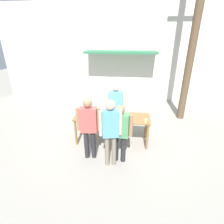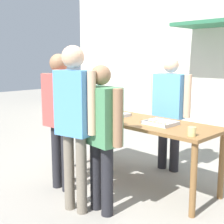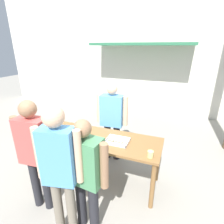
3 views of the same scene
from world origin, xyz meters
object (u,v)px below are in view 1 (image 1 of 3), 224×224
Objects in this scene: condiment_jar_mustard at (77,118)px; condiment_jar_ketchup at (80,118)px; person_customer_holding_hotdog at (89,124)px; beer_cup at (146,121)px; food_tray_sausages at (98,116)px; food_tray_buns at (126,117)px; utility_pole at (196,22)px; person_customer_with_cup at (120,130)px; person_server_behind_table at (116,104)px; person_customer_waiting_in_line at (110,128)px.

condiment_jar_mustard is 1.00× the size of condiment_jar_ketchup.
beer_cup is at bearing -163.29° from person_customer_holding_hotdog.
food_tray_sausages is 0.84m from food_tray_buns.
food_tray_sausages is 4.48m from utility_pole.
beer_cup reaches higher than food_tray_buns.
person_customer_holding_hotdog is (-0.07, -0.83, 0.15)m from food_tray_sausages.
condiment_jar_mustard is 0.04× the size of person_customer_holding_hotdog.
person_customer_holding_hotdog is at bearing -56.37° from condiment_jar_ketchup.
person_customer_with_cup is at bearing -28.45° from condiment_jar_ketchup.
food_tray_buns is 5.49× the size of condiment_jar_mustard.
person_customer_with_cup is (0.73, -0.89, 0.07)m from food_tray_sausages.
condiment_jar_ketchup is at bearing -146.66° from utility_pole.
person_server_behind_table is 1.64m from person_customer_holding_hotdog.
utility_pole is at bearing 33.34° from condiment_jar_ketchup.
person_customer_with_cup is at bearing -84.03° from person_server_behind_table.
utility_pole is at bearing -140.61° from person_customer_waiting_in_line.
condiment_jar_mustard is 1.41m from person_server_behind_table.
person_customer_with_cup reaches higher than condiment_jar_mustard.
food_tray_sausages is at bearing -100.42° from person_customer_holding_hotdog.
beer_cup reaches higher than condiment_jar_ketchup.
food_tray_buns is 3.96m from utility_pole.
person_server_behind_table is at bearing 117.12° from food_tray_buns.
beer_cup is at bearing -124.98° from utility_pole.
person_customer_holding_hotdog is 0.25× the size of utility_pole.
person_server_behind_table is at bearing 134.76° from beer_cup.
condiment_jar_mustard is (-0.57, -0.24, 0.02)m from food_tray_sausages.
condiment_jar_mustard is 0.04× the size of person_customer_with_cup.
food_tray_sausages is at bearing 179.84° from food_tray_buns.
person_customer_with_cup is (0.26, -1.60, -0.04)m from person_server_behind_table.
utility_pole reaches higher than food_tray_sausages.
condiment_jar_mustard is at bearing -140.54° from person_server_behind_table.
utility_pole reaches higher than person_server_behind_table.
food_tray_buns and condiment_jar_ketchup have the same top height.
beer_cup is 3.79m from utility_pole.
food_tray_buns is at bearing -91.89° from person_customer_with_cup.
beer_cup is (0.57, -0.23, 0.02)m from food_tray_buns.
person_customer_holding_hotdog is (0.40, -0.60, 0.13)m from condiment_jar_ketchup.
utility_pole is (2.49, 3.12, 2.40)m from person_customer_waiting_in_line.
condiment_jar_ketchup is 0.04× the size of person_server_behind_table.
utility_pole is at bearing 55.02° from beer_cup.
person_server_behind_table is at bearing 42.60° from condiment_jar_mustard.
utility_pole is (1.60, 2.28, 2.57)m from beer_cup.
food_tray_buns is 1.14m from person_customer_waiting_in_line.
person_customer_holding_hotdog is (-0.91, -0.83, 0.14)m from food_tray_buns.
utility_pole is (3.01, 2.05, 2.61)m from food_tray_sausages.
food_tray_sausages is at bearing -45.33° from person_customer_with_cup.
utility_pole reaches higher than beer_cup.
condiment_jar_mustard is at bearing -55.85° from person_customer_holding_hotdog.
food_tray_sausages is 0.27× the size of person_customer_holding_hotdog.
person_customer_waiting_in_line is (-0.90, -0.84, 0.18)m from beer_cup.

